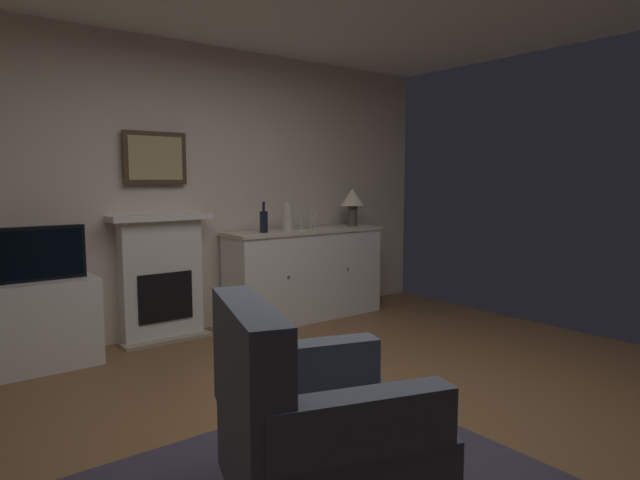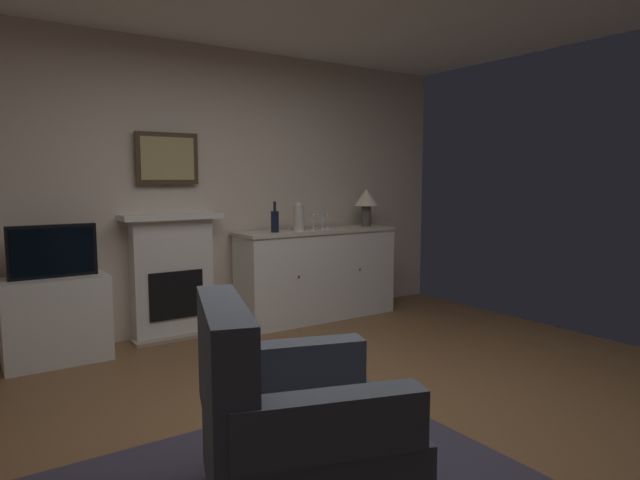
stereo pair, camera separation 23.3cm
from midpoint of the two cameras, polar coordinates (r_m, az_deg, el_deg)
name	(u,v)px [view 2 (the right image)]	position (r m, az deg, el deg)	size (l,w,h in m)	color
ground_plane	(359,435)	(3.30, 6.25, -19.65)	(5.73, 5.01, 0.10)	brown
wall_rear	(193,190)	(5.11, -11.86, 5.17)	(5.73, 0.06, 2.61)	beige
fireplace_unit	(173,276)	(4.97, -13.88, -3.66)	(0.87, 0.30, 1.10)	white
framed_picture	(167,159)	(4.95, -14.38, 8.26)	(0.55, 0.04, 0.45)	#473323
sideboard_cabinet	(317,274)	(5.49, 0.92, -3.57)	(1.68, 0.49, 0.90)	white
table_lamp	(366,200)	(5.79, 6.03, 4.18)	(0.26, 0.26, 0.40)	#4C4742
wine_bottle	(275,221)	(5.13, -3.46, 2.01)	(0.08, 0.08, 0.29)	black
wine_glass_left	(313,218)	(5.32, 0.56, 2.33)	(0.07, 0.07, 0.16)	silver
wine_glass_center	(322,217)	(5.39, 1.49, 2.38)	(0.07, 0.07, 0.16)	silver
wine_glass_right	(327,217)	(5.51, 1.99, 2.46)	(0.07, 0.07, 0.16)	silver
vase_decorative	(299,217)	(5.24, -0.97, 2.46)	(0.11, 0.11, 0.28)	beige
tv_cabinet	(56,319)	(4.62, -24.60, -7.57)	(0.75, 0.42, 0.66)	white
tv_set	(53,251)	(4.51, -24.86, -1.08)	(0.62, 0.07, 0.40)	black
armchair	(291,427)	(2.36, -0.12, -19.06)	(1.01, 0.97, 0.92)	#474C56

